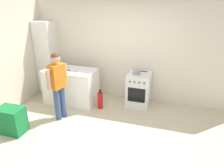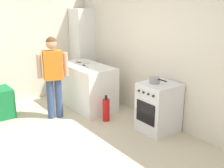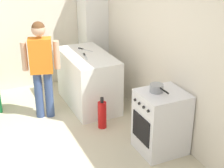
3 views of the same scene
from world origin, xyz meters
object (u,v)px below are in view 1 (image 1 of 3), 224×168
at_px(recycling_crate_upper, 10,114).
at_px(person, 58,81).
at_px(pot, 137,72).
at_px(fire_extinguisher, 100,100).
at_px(knife_chef, 71,71).
at_px(knife_carving, 62,68).
at_px(recycling_crate_lower, 13,126).
at_px(larder_cabinet, 47,58).
at_px(oven_left, 139,89).

bearing_deg(recycling_crate_upper, person, 49.91).
xyz_separation_m(pot, fire_extinguisher, (-0.81, -0.42, -0.69)).
bearing_deg(knife_chef, knife_carving, 159.92).
xyz_separation_m(person, recycling_crate_lower, (-0.67, -0.80, -0.77)).
bearing_deg(recycling_crate_upper, fire_extinguisher, 47.16).
relative_size(pot, recycling_crate_lower, 0.69).
distance_m(pot, knife_carving, 1.90).
bearing_deg(larder_cabinet, fire_extinguisher, -18.05).
xyz_separation_m(knife_chef, fire_extinguisher, (0.76, -0.03, -0.69)).
bearing_deg(pot, larder_cabinet, 176.42).
xyz_separation_m(pot, larder_cabinet, (-2.59, 0.16, 0.10)).
relative_size(person, recycling_crate_lower, 2.98).
bearing_deg(pot, person, -143.82).
bearing_deg(recycling_crate_upper, knife_carving, 79.52).
relative_size(person, larder_cabinet, 0.77).
relative_size(pot, knife_chef, 1.15).
bearing_deg(person, knife_chef, 93.71).
bearing_deg(oven_left, knife_chef, -164.76).
distance_m(knife_carving, recycling_crate_lower, 1.83).
height_order(person, recycling_crate_lower, person).
bearing_deg(recycling_crate_upper, oven_left, 41.15).
bearing_deg(knife_chef, recycling_crate_upper, -112.24).
height_order(oven_left, fire_extinguisher, oven_left).
height_order(pot, recycling_crate_upper, pot).
bearing_deg(knife_carving, person, -66.52).
bearing_deg(fire_extinguisher, larder_cabinet, 161.95).
relative_size(knife_chef, fire_extinguisher, 0.62).
relative_size(oven_left, knife_chef, 2.74).
height_order(knife_chef, recycling_crate_upper, knife_chef).
xyz_separation_m(person, larder_cabinet, (-1.07, 1.27, 0.09)).
xyz_separation_m(oven_left, knife_carving, (-1.95, -0.33, 0.48)).
xyz_separation_m(knife_carving, person, (0.37, -0.84, 0.01)).
xyz_separation_m(knife_carving, recycling_crate_lower, (-0.30, -1.64, -0.76)).
bearing_deg(fire_extinguisher, person, -135.73).
height_order(knife_chef, larder_cabinet, larder_cabinet).
bearing_deg(recycling_crate_lower, oven_left, 41.15).
xyz_separation_m(knife_chef, larder_cabinet, (-1.02, 0.55, 0.10)).
bearing_deg(knife_carving, recycling_crate_upper, -100.48).
relative_size(pot, recycling_crate_upper, 0.69).
bearing_deg(knife_chef, pot, 13.76).
height_order(fire_extinguisher, larder_cabinet, larder_cabinet).
distance_m(fire_extinguisher, recycling_crate_upper, 2.04).
xyz_separation_m(fire_extinguisher, recycling_crate_lower, (-1.38, -1.49, -0.08)).
height_order(person, larder_cabinet, larder_cabinet).
bearing_deg(fire_extinguisher, knife_chef, 177.39).
height_order(oven_left, knife_chef, knife_chef).
height_order(oven_left, knife_carving, knife_carving).
bearing_deg(person, oven_left, 36.53).
bearing_deg(pot, fire_extinguisher, -152.65).
bearing_deg(larder_cabinet, recycling_crate_upper, -79.09).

